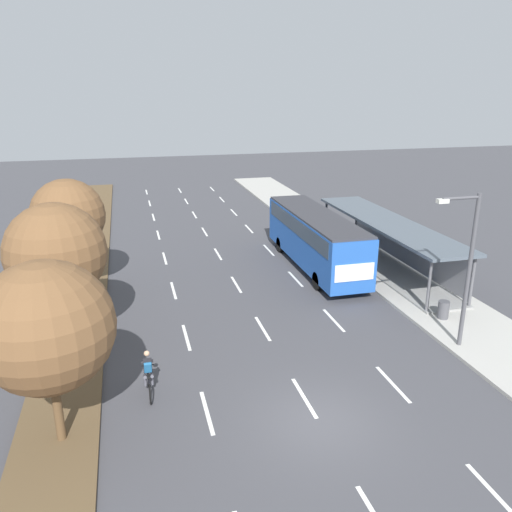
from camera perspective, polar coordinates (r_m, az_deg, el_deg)
ground_plane at (r=17.88m, az=7.00°, el=-17.88°), size 140.00×140.00×0.00m
median_strip at (r=35.05m, az=-18.21°, el=0.02°), size 2.60×52.00×0.12m
sidewalk_right at (r=37.95m, az=9.17°, el=2.12°), size 4.50×52.00×0.15m
lane_divider_left at (r=33.53m, az=-10.16°, el=-0.25°), size 0.14×47.86×0.01m
lane_divider_center at (r=33.92m, az=-4.26°, el=0.22°), size 0.14×47.86×0.01m
lane_divider_right at (r=34.67m, az=1.43°, el=0.67°), size 0.14×47.86×0.01m
bus_shelter at (r=31.64m, az=14.73°, el=1.84°), size 2.90×14.03×2.86m
bus at (r=30.97m, az=6.61°, el=2.37°), size 2.54×11.29×3.37m
cyclist at (r=19.01m, az=-11.93°, el=-12.90°), size 0.46×1.82×1.71m
median_tree_nearest at (r=16.04m, az=-22.38°, el=-7.37°), size 3.97×3.97×5.81m
median_tree_second at (r=21.65m, az=-21.44°, el=0.38°), size 3.96×3.96×6.19m
median_tree_third at (r=27.53m, az=-20.25°, el=4.26°), size 3.69×3.69×6.10m
streetlight at (r=22.11m, az=22.44°, el=-0.56°), size 1.91×0.24×6.50m
trash_bin at (r=25.69m, az=20.18°, el=-5.65°), size 0.52×0.52×0.85m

